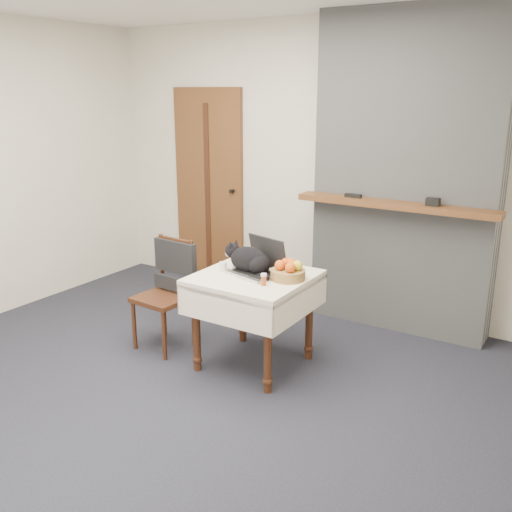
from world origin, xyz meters
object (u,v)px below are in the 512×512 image
Objects in this scene: door at (209,188)px; laptop at (259,265)px; fruit_basket at (288,271)px; cream_jar at (223,267)px; cat at (250,260)px; side_table at (254,290)px; chair at (170,278)px; pill_bottle at (264,279)px.

door is 2.03m from laptop.
laptop is at bearing 179.63° from fruit_basket.
cat is at bearing 19.31° from cream_jar.
cat reaches higher than side_table.
chair is (-0.51, -0.00, -0.18)m from cream_jar.
laptop reaches higher than fruit_basket.
chair reaches higher than fruit_basket.
laptop is 0.24m from fruit_basket.
fruit_basket is (1.71, -1.38, -0.24)m from door.
chair is (-1.01, -0.09, -0.20)m from fruit_basket.
cat is 0.51× the size of chair.
door is at bearing 141.24° from fruit_basket.
door is 2.29m from pill_bottle.
door reaches higher than cat.
side_table is at bearing 138.89° from pill_bottle.
fruit_basket is 1.03m from chair.
door is 1.92m from cream_jar.
chair is (-0.76, -0.04, -0.03)m from side_table.
fruit_basket is (0.25, 0.05, 0.17)m from side_table.
side_table is 0.31m from fruit_basket.
laptop is at bearing -42.99° from door.
chair is (-0.93, 0.11, -0.19)m from pill_bottle.
side_table is at bearing -168.42° from fruit_basket.
door reaches higher than cream_jar.
cream_jar is 0.44m from pill_bottle.
pill_bottle is at bearing -34.54° from cat.
cat is 5.38× the size of pill_bottle.
cream_jar is (1.22, -1.46, -0.27)m from door.
chair is at bearing -170.56° from cat.
cream_jar is at bearing -169.82° from fruit_basket.
cat is (-0.05, 0.03, 0.21)m from side_table.
pill_bottle is 0.10× the size of chair.
chair is at bearing -174.79° from fruit_basket.
door reaches higher than side_table.
laptop reaches higher than cream_jar.
cream_jar is 0.79× the size of pill_bottle.
pill_bottle is (0.16, -0.21, -0.02)m from laptop.
cat is (1.41, -1.40, -0.21)m from door.
side_table is 3.20× the size of fruit_basket.
door reaches higher than chair.
fruit_basket is at bearing -38.76° from door.
side_table is 0.19m from laptop.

